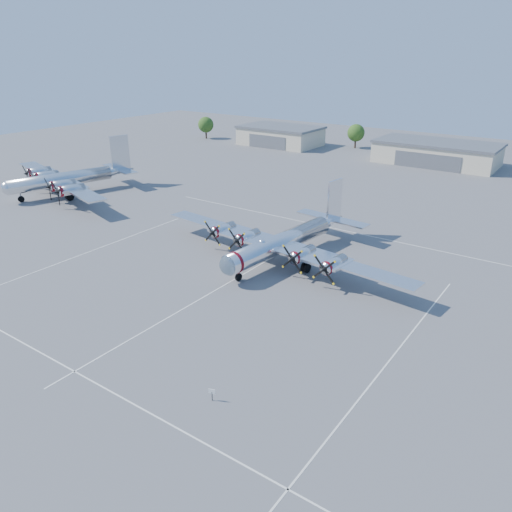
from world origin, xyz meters
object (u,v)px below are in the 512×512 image
Objects in this scene: tree_west at (356,133)px; info_placard at (212,393)px; hangar_west at (280,135)px; tree_far_west at (206,125)px; main_bomber_b29 at (285,259)px; bomber_west at (70,194)px; hangar_center at (436,153)px.

info_placard is (37.40, -108.05, -3.44)m from tree_west.
tree_far_west is (-25.00, -3.96, 1.51)m from hangar_west.
main_bomber_b29 is (71.62, -67.76, -4.22)m from tree_far_west.
info_placard is (10.78, -28.28, 0.78)m from main_bomber_b29.
tree_west is 0.17× the size of bomber_west.
hangar_west is at bearing 129.20° from main_bomber_b29.
tree_west is (-25.00, 8.04, 1.51)m from hangar_center.
hangar_west is 3.40× the size of tree_far_west.
hangar_west is 85.59m from main_bomber_b29.
bomber_west is at bearing -72.68° from tree_far_west.
main_bomber_b29 is at bearing 94.74° from info_placard.
main_bomber_b29 is at bearing -88.70° from hangar_center.
info_placard is at bearing -70.91° from tree_west.
tree_far_west is at bearing -170.99° from hangar_west.
tree_far_west is 67.64m from bomber_west.
hangar_west reaches higher than info_placard.
hangar_west is 68.63m from bomber_west.
tree_west reaches higher than info_placard.
tree_west is (45.00, 12.00, 0.00)m from tree_far_west.
tree_far_west is 98.69m from main_bomber_b29.
tree_west is (20.00, 8.04, 1.51)m from hangar_west.
main_bomber_b29 reaches higher than info_placard.
hangar_center is 0.75× the size of bomber_west.
hangar_center is 26.30m from tree_west.
tree_west is 5.98× the size of info_placard.
tree_far_west is 1.00× the size of tree_west.
tree_west is at bearing 92.97° from info_placard.
tree_west is at bearing 87.55° from bomber_west.
info_placard is at bearing -11.31° from bomber_west.
tree_west reaches higher than bomber_west.
hangar_west reaches higher than bomber_west.
hangar_center is at bearing 80.95° from info_placard.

